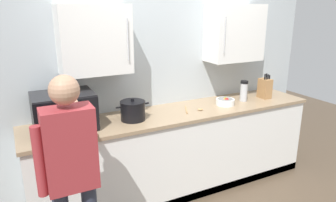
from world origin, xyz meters
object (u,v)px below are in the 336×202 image
object	(u,v)px
wooden_spoon	(193,109)
person_figure	(71,167)
microwave_oven	(61,112)
fruit_bowl	(225,101)
knife_block	(265,88)
thermos_flask	(244,91)
stock_pot	(133,110)

from	to	relation	value
wooden_spoon	person_figure	size ratio (longest dim) A/B	0.15
microwave_oven	fruit_bowl	world-z (taller)	microwave_oven
wooden_spoon	person_figure	bearing A→B (deg)	-153.17
wooden_spoon	person_figure	distance (m)	1.61
microwave_oven	knife_block	size ratio (longest dim) A/B	1.73
thermos_flask	knife_block	bearing A→B (deg)	-2.34
fruit_bowl	thermos_flask	xyz separation A→B (m)	(0.29, 0.03, 0.08)
knife_block	thermos_flask	world-z (taller)	knife_block
fruit_bowl	person_figure	distance (m)	2.00
knife_block	wooden_spoon	world-z (taller)	knife_block
microwave_oven	person_figure	size ratio (longest dim) A/B	0.34
fruit_bowl	knife_block	bearing A→B (deg)	1.41
wooden_spoon	thermos_flask	bearing A→B (deg)	2.31
microwave_oven	stock_pot	xyz separation A→B (m)	(0.67, -0.06, -0.07)
microwave_oven	knife_block	xyz separation A→B (m)	(2.40, -0.06, -0.05)
stock_pot	thermos_flask	size ratio (longest dim) A/B	1.40
microwave_oven	stock_pot	size ratio (longest dim) A/B	1.57
knife_block	person_figure	xyz separation A→B (m)	(-2.47, -0.74, -0.10)
person_figure	thermos_flask	bearing A→B (deg)	19.29
wooden_spoon	knife_block	bearing A→B (deg)	0.89
stock_pot	person_figure	bearing A→B (deg)	-135.11
stock_pot	thermos_flask	distance (m)	1.41
knife_block	stock_pot	distance (m)	1.73
stock_pot	person_figure	size ratio (longest dim) A/B	0.21
stock_pot	wooden_spoon	xyz separation A→B (m)	(0.69, -0.02, -0.09)
person_figure	microwave_oven	bearing A→B (deg)	84.56
microwave_oven	thermos_flask	size ratio (longest dim) A/B	2.20
microwave_oven	stock_pot	distance (m)	0.67
knife_block	fruit_bowl	distance (m)	0.61
stock_pot	fruit_bowl	bearing A→B (deg)	-0.73
knife_block	wooden_spoon	xyz separation A→B (m)	(-1.04, -0.02, -0.11)
thermos_flask	person_figure	distance (m)	2.28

